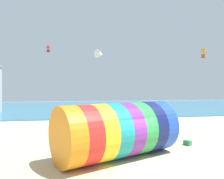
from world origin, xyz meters
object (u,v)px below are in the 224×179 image
object	(u,v)px
cooler_box	(187,143)
kite_orange_box	(203,53)
kite_red_box	(48,49)
kite_white_delta	(100,54)
giant_inflatable_tube	(118,130)
kite_handler	(168,132)

from	to	relation	value
cooler_box	kite_orange_box	bearing A→B (deg)	47.08
kite_red_box	kite_white_delta	xyz separation A→B (m)	(6.60, -2.45, -0.88)
kite_white_delta	giant_inflatable_tube	bearing A→B (deg)	-92.12
kite_handler	kite_red_box	world-z (taller)	kite_red_box
kite_orange_box	cooler_box	size ratio (longest dim) A/B	1.91
kite_handler	cooler_box	distance (m)	1.62
kite_white_delta	kite_orange_box	distance (m)	12.24
cooler_box	kite_white_delta	bearing A→B (deg)	112.80
kite_handler	cooler_box	size ratio (longest dim) A/B	3.11
giant_inflatable_tube	kite_white_delta	distance (m)	15.83
kite_orange_box	kite_red_box	bearing A→B (deg)	146.44
giant_inflatable_tube	kite_handler	world-z (taller)	giant_inflatable_tube
kite_red_box	cooler_box	bearing A→B (deg)	-51.44
kite_red_box	kite_white_delta	size ratio (longest dim) A/B	0.46
kite_white_delta	cooler_box	xyz separation A→B (m)	(5.18, -12.33, -8.43)
kite_red_box	cooler_box	xyz separation A→B (m)	(11.79, -14.79, -9.30)
kite_red_box	kite_orange_box	size ratio (longest dim) A/B	0.90
giant_inflatable_tube	kite_red_box	world-z (taller)	kite_red_box
kite_red_box	kite_handler	bearing A→B (deg)	-52.55
kite_white_delta	cooler_box	size ratio (longest dim) A/B	3.78
kite_handler	kite_orange_box	distance (m)	9.24
kite_red_box	kite_white_delta	distance (m)	7.10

